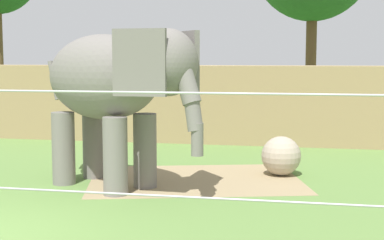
{
  "coord_description": "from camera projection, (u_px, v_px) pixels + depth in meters",
  "views": [
    {
      "loc": [
        5.04,
        -7.47,
        2.71
      ],
      "look_at": [
        2.68,
        4.3,
        1.4
      ],
      "focal_mm": 53.34,
      "sensor_mm": 36.0,
      "label": 1
    }
  ],
  "objects": [
    {
      "name": "enrichment_ball",
      "position": [
        281.0,
        156.0,
        13.16
      ],
      "size": [
        0.91,
        0.91,
        0.91
      ],
      "primitive_type": "sphere",
      "color": "tan",
      "rests_on": "ground"
    },
    {
      "name": "elephant",
      "position": [
        114.0,
        85.0,
        11.72
      ],
      "size": [
        4.04,
        2.97,
        3.27
      ],
      "color": "slate",
      "rests_on": "ground"
    },
    {
      "name": "embankment_wall",
      "position": [
        152.0,
        102.0,
        19.03
      ],
      "size": [
        36.0,
        1.8,
        2.46
      ],
      "primitive_type": "cube",
      "color": "#997F56",
      "rests_on": "ground"
    },
    {
      "name": "dirt_patch",
      "position": [
        195.0,
        179.0,
        12.76
      ],
      "size": [
        5.37,
        4.47,
        0.01
      ],
      "primitive_type": "cube",
      "rotation": [
        0.0,
        0.0,
        0.27
      ],
      "color": "#937F5B",
      "rests_on": "ground"
    }
  ]
}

